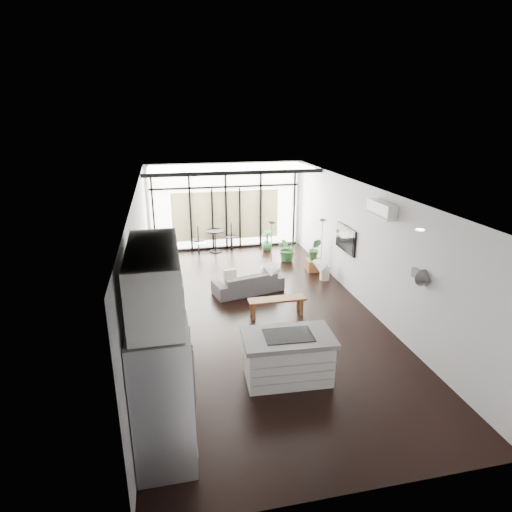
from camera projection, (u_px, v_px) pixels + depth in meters
name	position (u px, v px, depth m)	size (l,w,h in m)	color
floor	(259.00, 312.00, 9.74)	(5.00, 10.00, 0.00)	black
ceiling	(259.00, 190.00, 8.84)	(5.00, 10.00, 0.00)	white
wall_left	(140.00, 262.00, 8.79)	(0.02, 10.00, 2.80)	silver
wall_right	(365.00, 246.00, 9.79)	(0.02, 10.00, 2.80)	silver
wall_back	(225.00, 206.00, 13.92)	(5.00, 0.02, 2.80)	silver
wall_front	(359.00, 396.00, 4.67)	(5.00, 0.02, 2.80)	silver
glazing	(226.00, 207.00, 13.80)	(5.00, 0.20, 2.80)	black
skylight	(229.00, 167.00, 12.55)	(4.70, 1.90, 0.06)	white
neighbour_building	(226.00, 216.00, 13.97)	(3.50, 0.02, 1.60)	beige
island	(288.00, 357.00, 7.20)	(1.51, 0.90, 0.83)	silver
cooktop	(288.00, 335.00, 7.06)	(0.81, 0.54, 0.01)	black
fridge	(163.00, 397.00, 5.36)	(0.74, 0.92, 1.90)	#98989D
appliance_column	(168.00, 351.00, 6.17)	(0.55, 0.58, 2.14)	silver
upper_cabinets	(154.00, 280.00, 5.32)	(0.62, 1.75, 0.86)	silver
pendant_left	(271.00, 271.00, 6.56)	(0.26, 0.26, 0.18)	white
pendant_right	(320.00, 267.00, 6.72)	(0.26, 0.26, 0.18)	white
sofa	(248.00, 279.00, 10.72)	(1.75, 0.51, 0.68)	#49494B
console_bench	(277.00, 307.00, 9.52)	(1.28, 0.32, 0.41)	brown
pouf	(270.00, 274.00, 11.40)	(0.53, 0.53, 0.42)	beige
crate	(314.00, 265.00, 12.23)	(0.42, 0.42, 0.32)	brown
plant_tall	(288.00, 251.00, 12.97)	(0.73, 0.81, 0.63)	#29622E
plant_med	(267.00, 245.00, 13.96)	(0.37, 0.66, 0.37)	#29622E
plant_crate	(315.00, 255.00, 12.13)	(0.35, 0.64, 0.28)	#29622E
milk_can	(325.00, 271.00, 11.53)	(0.25, 0.25, 0.50)	silver
bistro_set	(215.00, 241.00, 13.79)	(1.55, 0.62, 0.74)	black
tv	(346.00, 239.00, 10.74)	(0.05, 1.10, 0.65)	black
ac_unit	(382.00, 209.00, 8.69)	(0.22, 0.90, 0.30)	white
framed_art	(140.00, 263.00, 8.28)	(0.04, 0.70, 0.90)	black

